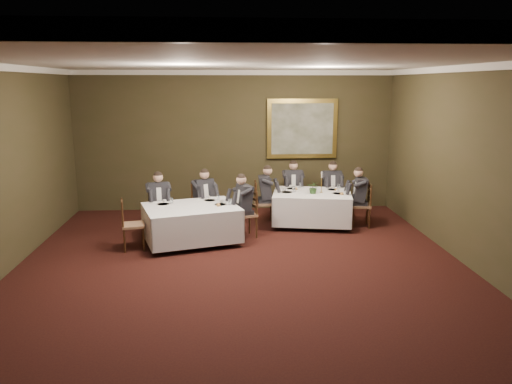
{
  "coord_description": "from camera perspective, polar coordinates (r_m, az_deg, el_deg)",
  "views": [
    {
      "loc": [
        -0.31,
        -7.6,
        3.18
      ],
      "look_at": [
        0.32,
        1.68,
        1.15
      ],
      "focal_mm": 35.0,
      "sensor_mm": 36.0,
      "label": 1
    }
  ],
  "objects": [
    {
      "name": "diner_main_backleft",
      "position": [
        12.31,
        4.21,
        -0.25
      ],
      "size": [
        0.43,
        0.49,
        1.35
      ],
      "rotation": [
        0.0,
        0.0,
        3.12
      ],
      "color": "black",
      "rests_on": "chair_main_backleft"
    },
    {
      "name": "back_wall",
      "position": [
        12.69,
        -2.45,
        5.82
      ],
      "size": [
        8.0,
        0.1,
        3.5
      ],
      "primitive_type": "cube",
      "color": "#38341C",
      "rests_on": "ground"
    },
    {
      "name": "chair_sec_backleft",
      "position": [
        11.04,
        -10.98,
        -3.13
      ],
      "size": [
        0.52,
        0.51,
        1.0
      ],
      "rotation": [
        0.0,
        0.0,
        3.36
      ],
      "color": "brown",
      "rests_on": "ground"
    },
    {
      "name": "centerpiece",
      "position": [
        11.23,
        6.61,
        0.57
      ],
      "size": [
        0.34,
        0.32,
        0.3
      ],
      "primitive_type": "imported",
      "rotation": [
        0.0,
        0.0,
        -0.4
      ],
      "color": "#2D5926",
      "rests_on": "table_main"
    },
    {
      "name": "crown_molding",
      "position": [
        7.61,
        -1.59,
        14.26
      ],
      "size": [
        8.0,
        10.0,
        0.12
      ],
      "color": "white",
      "rests_on": "back_wall"
    },
    {
      "name": "chair_sec_endright",
      "position": [
        10.54,
        -1.19,
        -3.64
      ],
      "size": [
        0.54,
        0.55,
        1.0
      ],
      "rotation": [
        0.0,
        0.0,
        1.9
      ],
      "color": "brown",
      "rests_on": "ground"
    },
    {
      "name": "chair_sec_endleft",
      "position": [
        10.06,
        -13.87,
        -4.8
      ],
      "size": [
        0.5,
        0.51,
        1.0
      ],
      "rotation": [
        0.0,
        0.0,
        -1.37
      ],
      "color": "brown",
      "rests_on": "ground"
    },
    {
      "name": "place_setting_table_second",
      "position": [
        10.4,
        -10.28,
        -1.15
      ],
      "size": [
        0.33,
        0.31,
        0.14
      ],
      "color": "white",
      "rests_on": "table_second"
    },
    {
      "name": "diner_main_endleft",
      "position": [
        11.48,
        0.91,
        -1.13
      ],
      "size": [
        0.48,
        0.42,
        1.35
      ],
      "rotation": [
        0.0,
        0.0,
        -1.58
      ],
      "color": "black",
      "rests_on": "chair_main_endleft"
    },
    {
      "name": "chair_main_backright",
      "position": [
        12.37,
        8.54,
        -1.37
      ],
      "size": [
        0.45,
        0.43,
        1.0
      ],
      "rotation": [
        0.0,
        0.0,
        3.16
      ],
      "color": "brown",
      "rests_on": "ground"
    },
    {
      "name": "painting",
      "position": [
        12.75,
        5.29,
        7.21
      ],
      "size": [
        1.78,
        0.09,
        1.49
      ],
      "color": "gold",
      "rests_on": "back_wall"
    },
    {
      "name": "place_setting_table_main",
      "position": [
        11.77,
        4.37,
        0.58
      ],
      "size": [
        0.33,
        0.31,
        0.14
      ],
      "color": "white",
      "rests_on": "table_main"
    },
    {
      "name": "diner_sec_endright",
      "position": [
        10.48,
        -1.25,
        -2.45
      ],
      "size": [
        0.58,
        0.54,
        1.35
      ],
      "rotation": [
        0.0,
        0.0,
        1.9
      ],
      "color": "black",
      "rests_on": "chair_sec_endright"
    },
    {
      "name": "diner_sec_backleft",
      "position": [
        10.97,
        -11.02,
        -2.0
      ],
      "size": [
        0.5,
        0.56,
        1.35
      ],
      "rotation": [
        0.0,
        0.0,
        3.36
      ],
      "color": "black",
      "rests_on": "chair_sec_backleft"
    },
    {
      "name": "chair_main_backleft",
      "position": [
        12.37,
        4.19,
        -1.27
      ],
      "size": [
        0.45,
        0.43,
        1.0
      ],
      "rotation": [
        0.0,
        0.0,
        3.12
      ],
      "color": "brown",
      "rests_on": "ground"
    },
    {
      "name": "diner_main_backright",
      "position": [
        12.31,
        8.59,
        -0.35
      ],
      "size": [
        0.43,
        0.49,
        1.35
      ],
      "rotation": [
        0.0,
        0.0,
        3.16
      ],
      "color": "black",
      "rests_on": "chair_main_backright"
    },
    {
      "name": "front_wall",
      "position": [
        2.99,
        2.63,
        -16.32
      ],
      "size": [
        8.0,
        0.1,
        3.5
      ],
      "primitive_type": "cube",
      "color": "#38341C",
      "rests_on": "ground"
    },
    {
      "name": "ground",
      "position": [
        8.25,
        -1.45,
        -10.38
      ],
      "size": [
        10.0,
        10.0,
        0.0
      ],
      "primitive_type": "plane",
      "color": "black",
      "rests_on": "ground"
    },
    {
      "name": "diner_sec_backright",
      "position": [
        11.16,
        -6.02,
        -1.59
      ],
      "size": [
        0.58,
        0.61,
        1.35
      ],
      "rotation": [
        0.0,
        0.0,
        3.64
      ],
      "color": "black",
      "rests_on": "chair_sec_backright"
    },
    {
      "name": "right_wall",
      "position": [
        8.85,
        25.33,
        1.82
      ],
      "size": [
        0.1,
        10.0,
        3.5
      ],
      "primitive_type": "cube",
      "color": "#38341C",
      "rests_on": "ground"
    },
    {
      "name": "ceiling",
      "position": [
        7.62,
        -1.59,
        14.71
      ],
      "size": [
        8.0,
        10.0,
        0.1
      ],
      "primitive_type": "cube",
      "color": "silver",
      "rests_on": "back_wall"
    },
    {
      "name": "chair_main_endleft",
      "position": [
        11.54,
        0.85,
        -2.24
      ],
      "size": [
        0.42,
        0.44,
        1.0
      ],
      "rotation": [
        0.0,
        0.0,
        -1.58
      ],
      "color": "brown",
      "rests_on": "ground"
    },
    {
      "name": "chair_main_endright",
      "position": [
        11.55,
        11.89,
        -2.49
      ],
      "size": [
        0.48,
        0.5,
        1.0
      ],
      "rotation": [
        0.0,
        0.0,
        1.43
      ],
      "color": "brown",
      "rests_on": "ground"
    },
    {
      "name": "diner_main_endright",
      "position": [
        11.49,
        11.88,
        -1.39
      ],
      "size": [
        0.53,
        0.47,
        1.35
      ],
      "rotation": [
        0.0,
        0.0,
        1.43
      ],
      "color": "black",
      "rests_on": "chair_main_endright"
    },
    {
      "name": "candlestick",
      "position": [
        11.35,
        7.49,
        0.84
      ],
      "size": [
        0.07,
        0.07,
        0.49
      ],
      "color": "#B48C37",
      "rests_on": "table_main"
    },
    {
      "name": "table_main",
      "position": [
        11.45,
        6.39,
        -1.57
      ],
      "size": [
        1.96,
        1.62,
        0.67
      ],
      "rotation": [
        0.0,
        0.0,
        -0.18
      ],
      "color": "black",
      "rests_on": "ground"
    },
    {
      "name": "chair_sec_backright",
      "position": [
        11.23,
        -6.02,
        -2.71
      ],
      "size": [
        0.59,
        0.58,
        1.0
      ],
      "rotation": [
        0.0,
        0.0,
        3.64
      ],
      "color": "brown",
      "rests_on": "ground"
    },
    {
      "name": "table_second",
      "position": [
        10.19,
        -7.4,
        -3.34
      ],
      "size": [
        2.16,
        1.86,
        0.67
      ],
      "rotation": [
        0.0,
        0.0,
        0.29
      ],
      "color": "black",
      "rests_on": "ground"
    }
  ]
}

